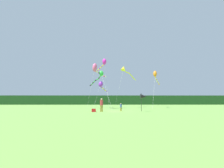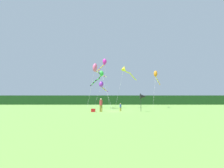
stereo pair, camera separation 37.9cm
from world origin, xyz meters
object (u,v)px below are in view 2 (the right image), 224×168
object	(u,v)px
kite_green	(100,75)
kite_magenta	(104,63)
kite_yellow	(125,70)
cooler_box	(93,110)
kite_purple	(101,85)
banner_flag_pole	(143,97)
kite_orange	(156,75)
person_adult	(101,104)
kite_rainbow	(95,68)
person_child	(120,107)

from	to	relation	value
kite_green	kite_magenta	bearing A→B (deg)	48.21
kite_yellow	kite_magenta	world-z (taller)	kite_magenta
cooler_box	kite_purple	xyz separation A→B (m)	(0.19, 15.12, 4.88)
kite_green	kite_yellow	bearing A→B (deg)	38.52
banner_flag_pole	kite_orange	distance (m)	13.74
banner_flag_pole	kite_orange	size ratio (longest dim) A/B	0.28
kite_orange	person_adult	bearing A→B (deg)	-130.63
banner_flag_pole	kite_orange	world-z (taller)	kite_orange
person_adult	kite_rainbow	world-z (taller)	kite_rainbow
person_child	kite_purple	bearing A→B (deg)	104.59
person_child	cooler_box	bearing A→B (deg)	-158.80
person_child	kite_yellow	distance (m)	15.31
kite_purple	kite_magenta	size ratio (longest dim) A/B	0.65
kite_magenta	kite_green	bearing A→B (deg)	-131.79
cooler_box	person_adult	bearing A→B (deg)	11.07
person_adult	cooler_box	distance (m)	1.32
banner_flag_pole	kite_yellow	bearing A→B (deg)	95.92
kite_rainbow	kite_orange	xyz separation A→B (m)	(12.49, 3.87, -0.78)
banner_flag_pole	kite_yellow	size ratio (longest dim) A/B	0.28
person_adult	kite_magenta	xyz separation A→B (m)	(-0.15, 10.86, 8.18)
kite_green	kite_orange	xyz separation A→B (m)	(11.71, 2.59, 0.38)
kite_rainbow	kite_green	distance (m)	1.89
person_adult	kite_orange	world-z (taller)	kite_orange
kite_yellow	kite_magenta	size ratio (longest dim) A/B	0.92
person_adult	banner_flag_pole	distance (m)	6.06
kite_rainbow	kite_yellow	world-z (taller)	kite_yellow
banner_flag_pole	kite_purple	world-z (taller)	kite_purple
kite_green	kite_purple	distance (m)	5.06
kite_purple	kite_magenta	xyz separation A→B (m)	(0.69, -4.07, 4.09)
person_child	kite_orange	size ratio (longest dim) A/B	0.13
kite_rainbow	kite_green	world-z (taller)	kite_rainbow
banner_flag_pole	kite_purple	xyz separation A→B (m)	(-6.75, 14.15, 3.01)
kite_yellow	kite_orange	world-z (taller)	kite_yellow
kite_purple	kite_magenta	distance (m)	5.81
banner_flag_pole	kite_orange	bearing A→B (deg)	67.38
kite_yellow	kite_magenta	distance (m)	5.87
kite_purple	kite_orange	bearing A→B (deg)	-10.96
kite_magenta	kite_rainbow	bearing A→B (deg)	-125.67
person_child	kite_yellow	size ratio (longest dim) A/B	0.12
kite_green	kite_magenta	size ratio (longest dim) A/B	1.00
person_adult	kite_purple	world-z (taller)	kite_purple
cooler_box	kite_purple	distance (m)	15.89
cooler_box	kite_magenta	world-z (taller)	kite_magenta
person_adult	person_child	size ratio (longest dim) A/B	1.58
person_child	kite_purple	distance (m)	14.81
person_adult	kite_rainbow	bearing A→B (deg)	100.49
person_adult	kite_purple	bearing A→B (deg)	93.20
person_adult	kite_yellow	world-z (taller)	kite_yellow
kite_purple	kite_orange	distance (m)	12.05
person_child	banner_flag_pole	size ratio (longest dim) A/B	0.45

